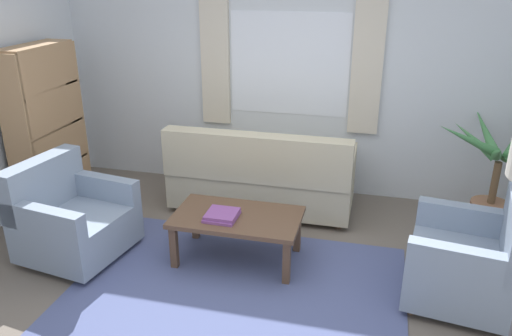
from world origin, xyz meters
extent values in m
plane|color=#6B6056|center=(0.00, 0.00, 0.00)|extent=(6.24, 6.24, 0.00)
cube|color=silver|center=(0.00, 2.26, 1.30)|extent=(5.32, 0.12, 2.60)
cube|color=white|center=(0.00, 2.20, 1.45)|extent=(1.30, 0.01, 1.10)
cube|color=beige|center=(-0.83, 2.17, 1.45)|extent=(0.32, 0.06, 1.40)
cube|color=beige|center=(0.83, 2.17, 1.45)|extent=(0.32, 0.06, 1.40)
cube|color=#4C5684|center=(0.00, 0.00, 0.01)|extent=(2.66, 2.07, 0.01)
cube|color=#BCB293|center=(-0.15, 1.62, 0.25)|extent=(1.90, 0.80, 0.38)
cube|color=#BCB293|center=(-0.15, 1.30, 0.68)|extent=(1.90, 0.20, 0.48)
cube|color=#BCB293|center=(0.72, 1.62, 0.56)|extent=(0.16, 0.80, 0.24)
cube|color=#BCB293|center=(-1.02, 1.62, 0.56)|extent=(0.16, 0.80, 0.24)
cylinder|color=brown|center=(0.70, 1.92, 0.03)|extent=(0.06, 0.06, 0.06)
cylinder|color=brown|center=(-1.00, 1.92, 0.03)|extent=(0.06, 0.06, 0.06)
cylinder|color=brown|center=(0.70, 1.32, 0.03)|extent=(0.06, 0.06, 0.06)
cylinder|color=brown|center=(-1.00, 1.32, 0.03)|extent=(0.06, 0.06, 0.06)
cube|color=gray|center=(-1.52, 0.25, 0.24)|extent=(0.92, 0.95, 0.36)
cube|color=gray|center=(-1.84, 0.30, 0.65)|extent=(0.31, 0.86, 0.46)
cube|color=gray|center=(-1.57, -0.11, 0.53)|extent=(0.81, 0.24, 0.22)
cube|color=gray|center=(-1.46, 0.60, 0.53)|extent=(0.81, 0.24, 0.22)
cylinder|color=brown|center=(-1.25, -0.14, 0.03)|extent=(0.05, 0.05, 0.06)
cylinder|color=brown|center=(-1.15, 0.53, 0.03)|extent=(0.05, 0.05, 0.06)
cylinder|color=brown|center=(-1.89, -0.04, 0.03)|extent=(0.05, 0.05, 0.06)
cylinder|color=brown|center=(-1.78, 0.63, 0.03)|extent=(0.05, 0.05, 0.06)
cube|color=gray|center=(1.72, 0.40, 0.24)|extent=(0.92, 0.95, 0.36)
cube|color=gray|center=(1.77, 0.75, 0.53)|extent=(0.81, 0.24, 0.22)
cube|color=gray|center=(1.67, 0.04, 0.53)|extent=(0.81, 0.24, 0.22)
cylinder|color=brown|center=(1.45, 0.78, 0.03)|extent=(0.05, 0.05, 0.06)
cylinder|color=brown|center=(1.35, 0.11, 0.03)|extent=(0.05, 0.05, 0.06)
cylinder|color=brown|center=(2.09, 0.68, 0.03)|extent=(0.05, 0.05, 0.06)
cylinder|color=brown|center=(1.99, 0.01, 0.03)|extent=(0.05, 0.05, 0.06)
cube|color=brown|center=(-0.12, 0.52, 0.42)|extent=(1.10, 0.64, 0.04)
cube|color=brown|center=(-0.61, 0.26, 0.20)|extent=(0.06, 0.06, 0.40)
cube|color=brown|center=(0.37, 0.26, 0.20)|extent=(0.06, 0.06, 0.40)
cube|color=brown|center=(-0.61, 0.78, 0.20)|extent=(0.06, 0.06, 0.40)
cube|color=brown|center=(0.37, 0.78, 0.20)|extent=(0.06, 0.06, 0.40)
cube|color=#7F478C|center=(-0.23, 0.44, 0.45)|extent=(0.27, 0.28, 0.02)
cube|color=#7F478C|center=(-0.23, 0.45, 0.48)|extent=(0.26, 0.26, 0.03)
cylinder|color=#9E6B4C|center=(2.13, 1.66, 0.14)|extent=(0.37, 0.37, 0.29)
cylinder|color=brown|center=(2.13, 1.66, 0.50)|extent=(0.07, 0.07, 0.43)
cone|color=#47894C|center=(2.02, 1.96, 0.94)|extent=(0.24, 0.63, 0.38)
cone|color=#47894C|center=(1.91, 1.76, 0.89)|extent=(0.46, 0.29, 0.36)
cone|color=#47894C|center=(1.82, 1.58, 0.94)|extent=(0.63, 0.28, 0.38)
cone|color=#47894C|center=(2.06, 1.43, 0.88)|extent=(0.19, 0.48, 0.31)
cube|color=#A87F56|center=(-2.38, 1.62, 0.85)|extent=(0.30, 0.04, 1.70)
cube|color=#A87F56|center=(-2.38, 0.72, 0.85)|extent=(0.30, 0.04, 1.70)
cube|color=#A87F56|center=(-2.24, 1.17, 0.85)|extent=(0.02, 0.90, 1.70)
cube|color=#A87F56|center=(-2.38, 1.17, 0.01)|extent=(0.30, 0.86, 0.02)
cube|color=#A87F56|center=(-2.38, 1.17, 0.43)|extent=(0.30, 0.86, 0.02)
cube|color=#A87F56|center=(-2.38, 1.17, 0.86)|extent=(0.30, 0.86, 0.02)
cube|color=#A87F56|center=(-2.38, 1.17, 1.28)|extent=(0.30, 0.86, 0.02)
cube|color=#A87F56|center=(-2.38, 1.17, 1.71)|extent=(0.30, 0.86, 0.02)
cube|color=#387F4C|center=(-2.38, 1.53, 0.98)|extent=(0.23, 0.06, 0.22)
cube|color=orange|center=(-2.38, 1.45, 0.99)|extent=(0.26, 0.09, 0.23)
cube|color=gold|center=(-2.38, 1.36, 0.96)|extent=(0.23, 0.07, 0.18)
cube|color=orange|center=(-2.38, 1.28, 1.00)|extent=(0.24, 0.08, 0.25)
cube|color=#7F478C|center=(-2.38, 1.20, 0.97)|extent=(0.26, 0.07, 0.21)
cube|color=beige|center=(-2.38, 1.12, 0.98)|extent=(0.25, 0.07, 0.23)
cube|color=#5B8E93|center=(-2.38, 1.04, 1.01)|extent=(0.25, 0.06, 0.28)
cube|color=orange|center=(-2.38, 0.95, 0.99)|extent=(0.24, 0.10, 0.24)
camera|label=1|loc=(0.97, -3.17, 2.43)|focal=35.08mm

